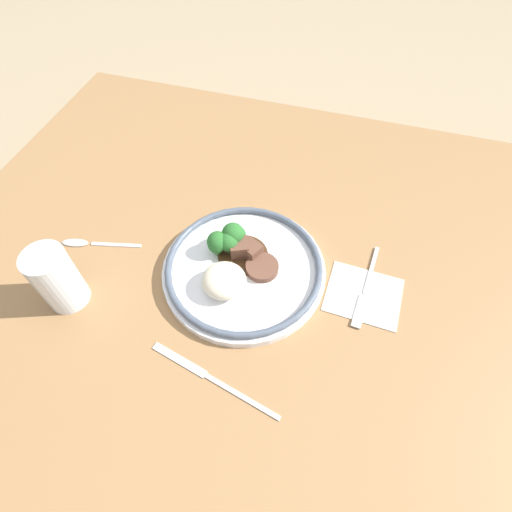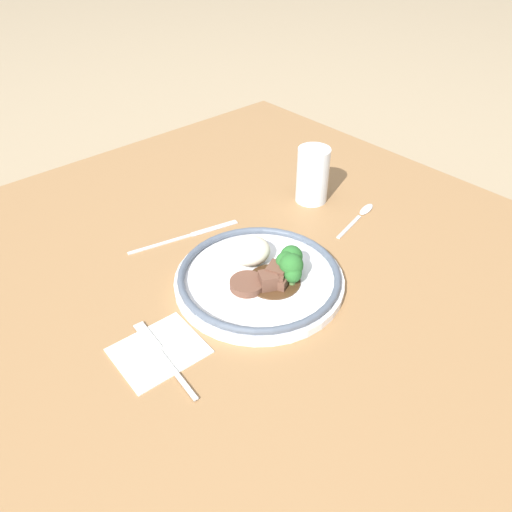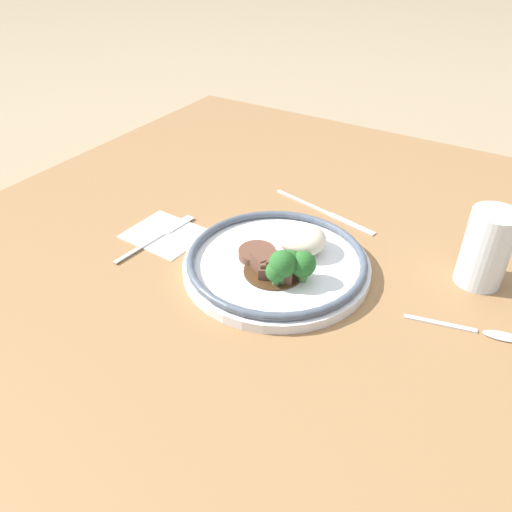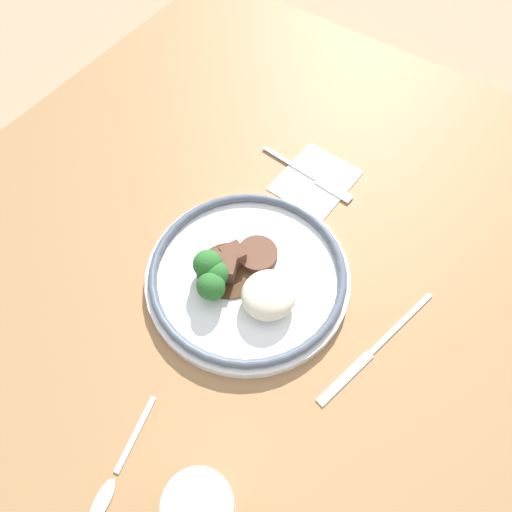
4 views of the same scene
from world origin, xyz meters
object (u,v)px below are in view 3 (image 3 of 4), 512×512
Objects in this scene: fork at (163,234)px; knife at (327,213)px; juice_glass at (486,251)px; plate at (282,262)px; spoon at (487,333)px.

fork is 0.30m from knife.
juice_glass is 0.67× the size of fork.
juice_glass is 0.54× the size of knife.
knife is (0.20, 0.21, -0.00)m from fork.
juice_glass is (0.26, 0.13, 0.04)m from plate.
knife is (-0.27, 0.06, -0.05)m from juice_glass.
fork and spoon have the same top height.
plate is 1.92× the size of spoon.
spoon is at bearing -15.85° from knife.
juice_glass is at bearing 0.32° from knife.
knife is 0.36m from spoon.
plate is at bearing -152.83° from juice_glass.
spoon is (0.04, -0.11, -0.05)m from juice_glass.
fork is at bearing -120.82° from knife.
spoon is (0.30, 0.02, -0.02)m from plate.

